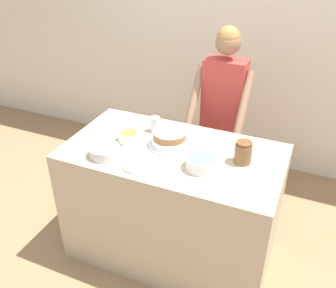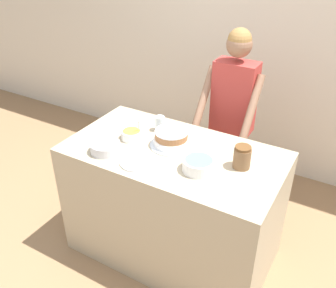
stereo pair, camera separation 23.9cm
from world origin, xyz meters
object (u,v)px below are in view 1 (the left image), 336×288
at_px(frosting_bowl_orange, 128,136).
at_px(frosting_bowl_blue, 202,162).
at_px(stoneware_jar, 243,152).
at_px(person_baker, 223,103).
at_px(cake, 170,139).
at_px(drinking_glass, 155,124).
at_px(frosting_bowl_white, 104,151).
at_px(ceramic_plate, 139,164).

bearing_deg(frosting_bowl_orange, frosting_bowl_blue, -11.09).
height_order(frosting_bowl_orange, stoneware_jar, frosting_bowl_orange).
xyz_separation_m(frosting_bowl_orange, stoneware_jar, (0.78, 0.05, 0.04)).
xyz_separation_m(person_baker, frosting_bowl_orange, (-0.45, -0.72, -0.03)).
height_order(frosting_bowl_orange, frosting_bowl_blue, frosting_bowl_orange).
xyz_separation_m(cake, stoneware_jar, (0.50, -0.01, 0.02)).
bearing_deg(stoneware_jar, drinking_glass, 167.41).
bearing_deg(frosting_bowl_white, frosting_bowl_orange, 77.19).
relative_size(cake, frosting_bowl_white, 1.49).
distance_m(ceramic_plate, stoneware_jar, 0.65).
distance_m(cake, frosting_bowl_blue, 0.33).
relative_size(cake, frosting_bowl_orange, 1.92).
bearing_deg(frosting_bowl_white, stoneware_jar, 18.33).
height_order(person_baker, frosting_bowl_orange, person_baker).
distance_m(frosting_bowl_orange, ceramic_plate, 0.31).
height_order(frosting_bowl_blue, drinking_glass, drinking_glass).
distance_m(person_baker, frosting_bowl_blue, 0.84).
relative_size(frosting_bowl_blue, frosting_bowl_white, 1.02).
bearing_deg(frosting_bowl_white, person_baker, 61.88).
relative_size(person_baker, frosting_bowl_blue, 7.86).
height_order(cake, frosting_bowl_white, cake).
xyz_separation_m(person_baker, cake, (-0.17, -0.66, -0.01)).
height_order(frosting_bowl_blue, ceramic_plate, frosting_bowl_blue).
distance_m(frosting_bowl_orange, stoneware_jar, 0.78).
distance_m(cake, drinking_glass, 0.23).
relative_size(cake, ceramic_plate, 1.36).
bearing_deg(frosting_bowl_orange, frosting_bowl_white, -102.81).
xyz_separation_m(frosting_bowl_blue, ceramic_plate, (-0.37, -0.12, -0.04)).
bearing_deg(ceramic_plate, stoneware_jar, 26.08).
xyz_separation_m(cake, frosting_bowl_blue, (0.28, -0.17, -0.01)).
bearing_deg(frosting_bowl_white, drinking_glass, 69.64).
bearing_deg(person_baker, ceramic_plate, -104.92).
bearing_deg(stoneware_jar, person_baker, 115.78).
bearing_deg(person_baker, frosting_bowl_blue, -82.26).
relative_size(frosting_bowl_orange, stoneware_jar, 1.03).
bearing_deg(drinking_glass, stoneware_jar, -12.59).
bearing_deg(drinking_glass, frosting_bowl_white, -110.36).
distance_m(cake, frosting_bowl_orange, 0.29).
relative_size(frosting_bowl_orange, frosting_bowl_white, 0.77).
relative_size(drinking_glass, ceramic_plate, 0.52).
relative_size(frosting_bowl_white, ceramic_plate, 0.91).
distance_m(frosting_bowl_orange, drinking_glass, 0.23).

